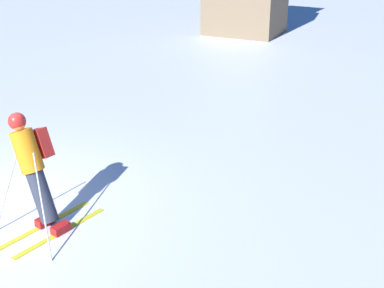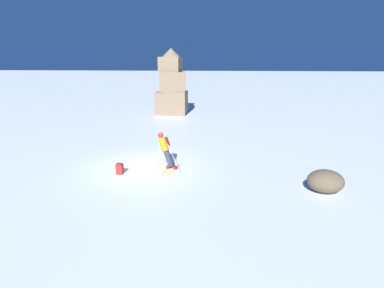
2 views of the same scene
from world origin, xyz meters
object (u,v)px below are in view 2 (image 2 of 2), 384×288
at_px(spare_backpack, 120,169).
at_px(exposed_boulder_0, 325,181).
at_px(skier, 165,148).
at_px(rock_pillar, 172,87).

relative_size(spare_backpack, exposed_boulder_0, 0.36).
bearing_deg(skier, spare_backpack, -139.88).
bearing_deg(exposed_boulder_0, spare_backpack, 173.19).
distance_m(spare_backpack, exposed_boulder_0, 8.64).
relative_size(skier, spare_backpack, 3.54).
xyz_separation_m(spare_backpack, exposed_boulder_0, (8.57, -1.02, 0.20)).
xyz_separation_m(skier, spare_backpack, (-1.90, -1.06, -0.72)).
height_order(skier, spare_backpack, skier).
xyz_separation_m(skier, rock_pillar, (-2.26, 15.02, 1.59)).
distance_m(skier, rock_pillar, 15.27).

